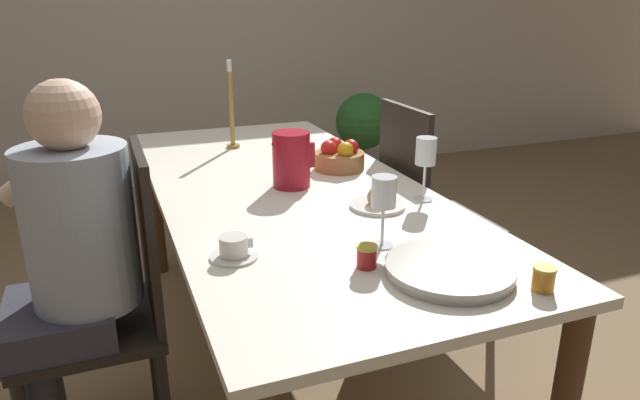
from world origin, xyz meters
name	(u,v)px	position (x,y,z in m)	size (l,w,h in m)	color
ground_plane	(292,358)	(0.00, 0.00, 0.00)	(20.00, 20.00, 0.00)	#7F6647
wall_back	(176,11)	(0.00, 2.60, 1.30)	(10.00, 0.06, 2.60)	beige
dining_table	(289,208)	(0.00, 0.00, 0.66)	(0.92, 2.13, 0.74)	silver
chair_person_side	(114,303)	(-0.64, -0.25, 0.52)	(0.42, 0.42, 0.99)	black
chair_opposite	(425,212)	(0.64, 0.08, 0.52)	(0.42, 0.42, 0.99)	black
person_seated	(71,253)	(-0.74, -0.28, 0.71)	(0.39, 0.41, 1.20)	#33333D
red_pitcher	(291,159)	(0.01, -0.01, 0.84)	(0.16, 0.14, 0.20)	#A31423
wine_glass_water	(426,154)	(0.38, -0.32, 0.90)	(0.07, 0.07, 0.22)	white
wine_glass_juice	(384,196)	(0.07, -0.61, 0.89)	(0.07, 0.07, 0.20)	white
teacup_near_person	(234,249)	(-0.33, -0.53, 0.77)	(0.13, 0.13, 0.06)	silver
serving_tray	(449,269)	(0.15, -0.82, 0.76)	(0.32, 0.32, 0.03)	#B7B2A8
bread_plate	(378,202)	(0.20, -0.32, 0.76)	(0.18, 0.18, 0.07)	silver
jam_jar_amber	(367,255)	(-0.02, -0.71, 0.78)	(0.05, 0.05, 0.06)	#A81E1E
jam_jar_red	(544,277)	(0.31, -0.97, 0.78)	(0.05, 0.05, 0.06)	#C67A1E
fruit_bowl	(339,157)	(0.26, 0.13, 0.79)	(0.20, 0.20, 0.12)	#9E6B3D
candlestick_tall	(231,113)	(-0.06, 0.63, 0.90)	(0.06, 0.06, 0.39)	olive
potted_plant	(363,129)	(1.26, 1.99, 0.45)	(0.43, 0.43, 0.72)	beige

